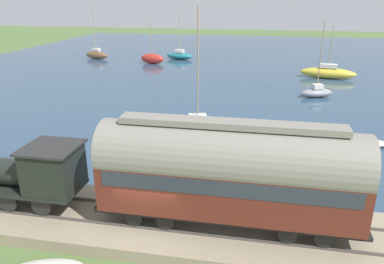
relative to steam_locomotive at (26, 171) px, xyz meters
name	(u,v)px	position (x,y,z in m)	size (l,w,h in m)	color
ground_plane	(151,237)	(-0.62, -5.85, -2.26)	(200.00, 200.00, 0.00)	#516B38
harbor_water	(235,63)	(42.61, -5.85, -2.25)	(80.00, 80.00, 0.01)	#2D4760
rail_embankment	(155,223)	(0.00, -5.85, -1.99)	(4.62, 56.00, 0.65)	gray
steam_locomotive	(26,171)	(0.00, 0.00, 0.00)	(2.28, 6.50, 3.25)	black
passenger_coach	(229,171)	(0.00, -8.97, 0.84)	(2.55, 10.72, 4.52)	black
sailboat_brown	(97,54)	(42.37, 15.93, -1.54)	(2.12, 4.23, 8.43)	brown
sailboat_green	(198,127)	(11.76, -5.66, -1.60)	(2.51, 4.47, 8.97)	#236B42
sailboat_teal	(180,55)	(44.52, 2.99, -1.65)	(2.57, 4.58, 6.94)	#1E707A
sailboat_red	(152,58)	(39.87, 6.07, -1.49)	(2.09, 3.87, 6.15)	#B72D23
sailboat_gray	(317,92)	(24.52, -15.42, -1.71)	(2.44, 3.50, 7.30)	gray
sailboat_yellow	(328,73)	(33.97, -17.80, -1.54)	(2.78, 6.69, 6.18)	gold
rowboat_off_pier	(368,144)	(11.66, -17.27, -2.02)	(1.73, 3.04, 0.46)	#B7B2A3
rowboat_far_out	(131,145)	(8.63, -1.68, -2.08)	(2.43, 2.51, 0.33)	silver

